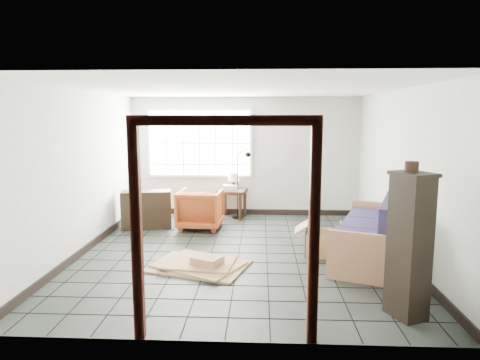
# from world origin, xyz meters

# --- Properties ---
(ground) EXTENTS (5.50, 5.50, 0.00)m
(ground) POSITION_xyz_m (0.00, 0.00, 0.00)
(ground) COLOR black
(ground) RESTS_ON ground
(room_shell) EXTENTS (5.02, 5.52, 2.61)m
(room_shell) POSITION_xyz_m (0.00, 0.03, 1.68)
(room_shell) COLOR #ABAFA8
(room_shell) RESTS_ON ground
(window_panel) EXTENTS (2.32, 0.08, 1.52)m
(window_panel) POSITION_xyz_m (-1.00, 2.70, 1.60)
(window_panel) COLOR silver
(window_panel) RESTS_ON ground
(doorway_trim) EXTENTS (1.80, 0.08, 2.20)m
(doorway_trim) POSITION_xyz_m (0.00, -2.70, 1.38)
(doorway_trim) COLOR #35130C
(doorway_trim) RESTS_ON ground
(futon_sofa) EXTENTS (1.59, 2.42, 1.00)m
(futon_sofa) POSITION_xyz_m (2.09, -0.16, 0.36)
(futon_sofa) COLOR brown
(futon_sofa) RESTS_ON ground
(armchair) EXTENTS (0.88, 0.83, 0.85)m
(armchair) POSITION_xyz_m (-0.83, 1.50, 0.42)
(armchair) COLOR #965615
(armchair) RESTS_ON ground
(side_table) EXTENTS (0.66, 0.66, 0.62)m
(side_table) POSITION_xyz_m (-0.26, 2.40, 0.51)
(side_table) COLOR black
(side_table) RESTS_ON ground
(table_lamp) EXTENTS (0.28, 0.28, 0.36)m
(table_lamp) POSITION_xyz_m (-0.25, 2.48, 0.87)
(table_lamp) COLOR black
(table_lamp) RESTS_ON side_table
(projector) EXTENTS (0.32, 0.27, 0.10)m
(projector) POSITION_xyz_m (-0.31, 2.38, 0.67)
(projector) COLOR silver
(projector) RESTS_ON side_table
(floor_lamp) EXTENTS (0.41, 0.26, 1.51)m
(floor_lamp) POSITION_xyz_m (-0.04, 2.37, 0.81)
(floor_lamp) COLOR black
(floor_lamp) RESTS_ON ground
(console_shelf) EXTENTS (1.01, 0.55, 0.74)m
(console_shelf) POSITION_xyz_m (-1.89, 1.46, 0.37)
(console_shelf) COLOR black
(console_shelf) RESTS_ON ground
(tall_shelf) EXTENTS (0.49, 0.54, 1.61)m
(tall_shelf) POSITION_xyz_m (1.95, -2.11, 0.82)
(tall_shelf) COLOR black
(tall_shelf) RESTS_ON ground
(pot) EXTENTS (0.17, 0.17, 0.11)m
(pot) POSITION_xyz_m (1.95, -2.05, 1.66)
(pot) COLOR black
(pot) RESTS_ON tall_shelf
(open_box) EXTENTS (0.97, 0.55, 0.52)m
(open_box) POSITION_xyz_m (1.35, -0.04, 0.19)
(open_box) COLOR #A2734E
(open_box) RESTS_ON ground
(cardboard_pile) EXTENTS (1.57, 1.33, 0.20)m
(cardboard_pile) POSITION_xyz_m (-0.54, -0.70, 0.05)
(cardboard_pile) COLOR #A2734E
(cardboard_pile) RESTS_ON ground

